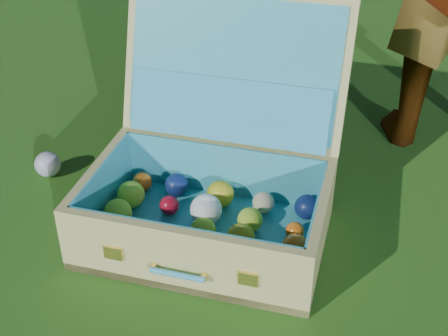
% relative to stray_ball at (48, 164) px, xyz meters
% --- Properties ---
extents(ground, '(60.00, 60.00, 0.00)m').
position_rel_stray_ball_xyz_m(ground, '(0.59, 0.13, -0.04)').
color(ground, '#215114').
rests_on(ground, ground).
extents(stray_ball, '(0.08, 0.08, 0.08)m').
position_rel_stray_ball_xyz_m(stray_ball, '(0.00, 0.00, 0.00)').
color(stray_ball, '#468FB7').
rests_on(stray_ball, ground).
extents(suitcase, '(0.76, 0.74, 0.56)m').
position_rel_stray_ball_xyz_m(suitcase, '(0.53, 0.12, 0.12)').
color(suitcase, tan).
rests_on(suitcase, ground).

